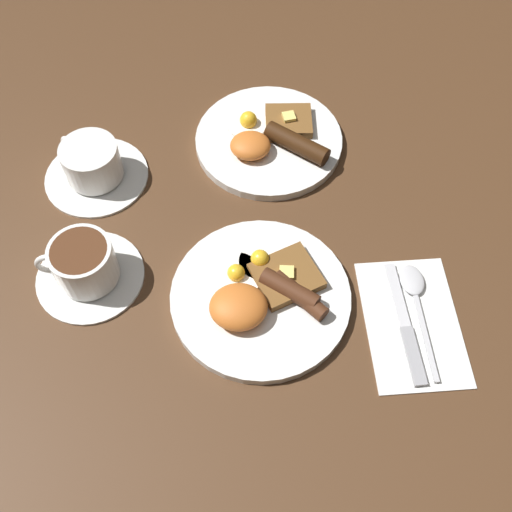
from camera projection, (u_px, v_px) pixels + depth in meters
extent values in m
plane|color=#4C301C|center=(260.00, 299.00, 0.84)|extent=(3.00, 3.00, 0.00)
cylinder|color=white|center=(260.00, 297.00, 0.84)|extent=(0.25, 0.25, 0.01)
cylinder|color=white|center=(235.00, 276.00, 0.84)|extent=(0.08, 0.08, 0.01)
sphere|color=yellow|center=(236.00, 273.00, 0.84)|extent=(0.03, 0.03, 0.03)
cylinder|color=white|center=(261.00, 262.00, 0.86)|extent=(0.06, 0.06, 0.01)
sphere|color=yellow|center=(258.00, 259.00, 0.85)|extent=(0.03, 0.03, 0.03)
ellipsoid|color=orange|center=(238.00, 307.00, 0.80)|extent=(0.08, 0.07, 0.04)
cylinder|color=#4B2816|center=(300.00, 295.00, 0.82)|extent=(0.08, 0.08, 0.02)
cylinder|color=#4B2816|center=(290.00, 289.00, 0.82)|extent=(0.09, 0.07, 0.03)
cube|color=brown|center=(286.00, 276.00, 0.84)|extent=(0.11, 0.11, 0.01)
cube|color=#F4E072|center=(287.00, 272.00, 0.83)|extent=(0.02, 0.02, 0.01)
cylinder|color=white|center=(269.00, 141.00, 0.99)|extent=(0.24, 0.24, 0.01)
cylinder|color=white|center=(247.00, 124.00, 1.00)|extent=(0.07, 0.07, 0.01)
sphere|color=yellow|center=(248.00, 120.00, 0.99)|extent=(0.03, 0.03, 0.03)
ellipsoid|color=orange|center=(250.00, 146.00, 0.96)|extent=(0.07, 0.06, 0.03)
cylinder|color=#361D0C|center=(297.00, 143.00, 0.96)|extent=(0.11, 0.09, 0.03)
cube|color=brown|center=(289.00, 121.00, 1.00)|extent=(0.08, 0.07, 0.01)
cube|color=#F4E072|center=(289.00, 117.00, 0.99)|extent=(0.02, 0.02, 0.01)
cylinder|color=white|center=(90.00, 276.00, 0.86)|extent=(0.15, 0.15, 0.01)
cylinder|color=white|center=(84.00, 263.00, 0.83)|extent=(0.09, 0.09, 0.06)
cylinder|color=#56331E|center=(78.00, 251.00, 0.80)|extent=(0.08, 0.08, 0.00)
torus|color=white|center=(51.00, 264.00, 0.82)|extent=(0.04, 0.01, 0.04)
cylinder|color=white|center=(97.00, 176.00, 0.96)|extent=(0.16, 0.16, 0.01)
cylinder|color=white|center=(92.00, 162.00, 0.93)|extent=(0.09, 0.09, 0.06)
cylinder|color=#56331E|center=(87.00, 150.00, 0.91)|extent=(0.08, 0.08, 0.00)
torus|color=white|center=(71.00, 147.00, 0.94)|extent=(0.04, 0.03, 0.04)
cube|color=white|center=(412.00, 322.00, 0.82)|extent=(0.14, 0.21, 0.01)
cube|color=silver|center=(397.00, 294.00, 0.84)|extent=(0.02, 0.10, 0.00)
cube|color=#9E9EA3|center=(413.00, 356.00, 0.79)|extent=(0.03, 0.08, 0.01)
ellipsoid|color=silver|center=(412.00, 280.00, 0.85)|extent=(0.04, 0.05, 0.01)
cube|color=silver|center=(426.00, 337.00, 0.81)|extent=(0.02, 0.13, 0.00)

